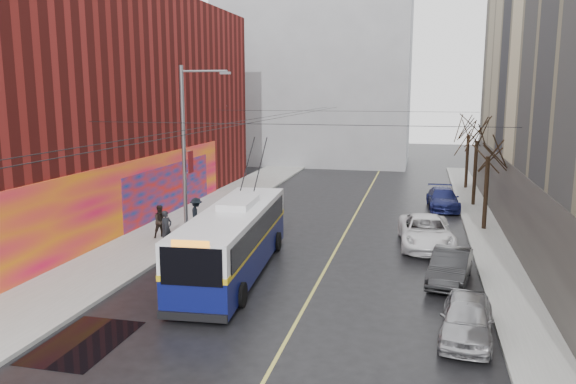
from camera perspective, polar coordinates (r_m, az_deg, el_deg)
name	(u,v)px	position (r m, az deg, el deg)	size (l,w,h in m)	color
ground	(243,333)	(18.83, -4.58, -14.05)	(140.00, 140.00, 0.00)	black
sidewalk_left	(173,229)	(32.23, -11.61, -3.75)	(4.00, 60.00, 0.15)	gray
sidewalk_right	(492,249)	(29.55, 20.01, -5.44)	(2.00, 60.00, 0.15)	gray
lane_line	(346,232)	(31.52, 5.90, -4.04)	(0.12, 50.00, 0.01)	#BFB74C
building_left	(61,104)	(37.08, -22.07, 8.32)	(12.11, 36.00, 14.00)	#5F1613
building_far	(316,79)	(62.36, 2.89, 11.36)	(20.50, 12.10, 18.00)	gray
streetlight_pole	(187,149)	(28.86, -10.25, 4.31)	(2.65, 0.60, 9.00)	slate
catenary_wires	(279,118)	(32.11, -0.94, 7.55)	(18.00, 60.00, 0.22)	black
tree_near	(489,142)	(32.63, 19.75, 4.76)	(3.20, 3.20, 6.40)	black
tree_mid	(477,129)	(39.56, 18.69, 6.07)	(3.20, 3.20, 6.68)	black
tree_far	(469,125)	(46.53, 17.92, 6.52)	(3.20, 3.20, 6.57)	black
puddle	(83,342)	(19.23, -20.07, -14.12)	(2.38, 3.68, 0.01)	black
pigeons_flying	(264,107)	(26.85, -2.50, 8.58)	(4.06, 2.44, 0.60)	slate
trolleybus	(234,239)	(24.11, -5.51, -4.80)	(3.32, 11.56, 5.42)	#090E49
parked_car_a	(467,318)	(18.97, 17.69, -12.12)	(1.59, 3.95, 1.35)	#A2A2A7
parked_car_b	(450,267)	(23.99, 16.15, -7.29)	(1.44, 4.13, 1.36)	#252527
parked_car_c	(426,232)	(29.07, 13.83, -3.95)	(2.55, 5.54, 1.54)	white
parked_car_d	(443,199)	(38.67, 15.45, -0.66)	(1.93, 4.76, 1.38)	navy
following_car	(263,201)	(36.50, -2.54, -0.95)	(1.61, 4.00, 1.36)	#A0A0A4
pedestrian_a	(166,228)	(28.48, -12.24, -3.63)	(0.65, 0.42, 1.77)	black
pedestrian_b	(161,221)	(30.12, -12.78, -2.94)	(0.84, 0.65, 1.73)	black
pedestrian_c	(196,214)	(31.28, -9.29, -2.24)	(1.18, 0.68, 1.83)	black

